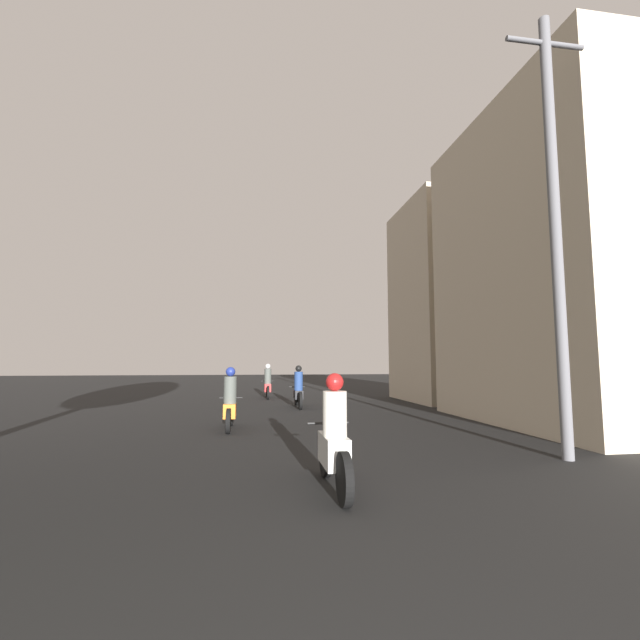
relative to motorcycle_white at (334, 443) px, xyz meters
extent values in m
cylinder|color=black|center=(0.00, 0.69, -0.30)|extent=(0.10, 0.63, 0.63)
cylinder|color=black|center=(0.00, -0.65, -0.30)|extent=(0.10, 0.63, 0.63)
cube|color=silver|center=(0.00, 0.02, -0.10)|extent=(0.30, 0.83, 0.40)
cylinder|color=black|center=(0.00, 0.46, 0.19)|extent=(0.60, 0.04, 0.04)
cylinder|color=silver|center=(0.00, -0.06, 0.39)|extent=(0.32, 0.32, 0.59)
sphere|color=#A51919|center=(0.00, -0.06, 0.80)|extent=(0.24, 0.24, 0.24)
cylinder|color=black|center=(-1.64, 6.15, -0.32)|extent=(0.10, 0.59, 0.59)
cylinder|color=black|center=(-1.64, 4.85, -0.32)|extent=(0.10, 0.59, 0.59)
cube|color=orange|center=(-1.64, 5.50, -0.14)|extent=(0.30, 0.72, 0.36)
cylinder|color=black|center=(-1.64, 5.93, 0.13)|extent=(0.60, 0.04, 0.04)
cylinder|color=#4C514C|center=(-1.64, 5.43, 0.37)|extent=(0.32, 0.32, 0.68)
sphere|color=navy|center=(-1.64, 5.43, 0.83)|extent=(0.24, 0.24, 0.24)
cylinder|color=black|center=(0.63, 11.25, -0.30)|extent=(0.10, 0.64, 0.64)
cylinder|color=black|center=(0.63, 9.76, -0.30)|extent=(0.10, 0.64, 0.64)
cube|color=black|center=(0.63, 10.50, -0.14)|extent=(0.30, 0.76, 0.32)
cylinder|color=black|center=(0.63, 10.99, 0.12)|extent=(0.60, 0.04, 0.04)
cylinder|color=navy|center=(0.63, 10.43, 0.37)|extent=(0.32, 0.32, 0.70)
sphere|color=black|center=(0.63, 10.43, 0.84)|extent=(0.24, 0.24, 0.24)
cylinder|color=black|center=(-0.36, 15.66, -0.31)|extent=(0.10, 0.61, 0.61)
cylinder|color=black|center=(-0.36, 14.18, -0.31)|extent=(0.10, 0.61, 0.61)
cube|color=red|center=(-0.36, 14.92, -0.13)|extent=(0.30, 0.74, 0.37)
cylinder|color=black|center=(-0.36, 15.40, 0.16)|extent=(0.60, 0.04, 0.04)
cylinder|color=#4C514C|center=(-0.36, 14.84, 0.41)|extent=(0.32, 0.32, 0.70)
sphere|color=silver|center=(-0.36, 14.84, 0.88)|extent=(0.24, 0.24, 0.24)
cube|color=beige|center=(7.73, 5.00, 3.81)|extent=(4.84, 7.24, 8.86)
cube|color=beige|center=(8.25, 12.27, 3.80)|extent=(5.28, 5.09, 8.84)
cylinder|color=slate|center=(4.34, 1.10, 3.51)|extent=(0.20, 0.20, 8.25)
cylinder|color=slate|center=(4.34, 1.10, 7.13)|extent=(1.60, 0.10, 0.10)
camera|label=1|loc=(-1.09, -5.73, 1.06)|focal=24.00mm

